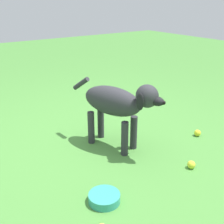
% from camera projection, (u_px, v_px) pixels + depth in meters
% --- Properties ---
extents(ground, '(14.00, 14.00, 0.00)m').
position_uv_depth(ground, '(92.00, 152.00, 2.58)').
color(ground, '#478438').
extents(dog, '(0.93, 0.42, 0.66)m').
position_uv_depth(dog, '(117.00, 103.00, 2.50)').
color(dog, '#2D2D33').
rests_on(dog, ground).
extents(tennis_ball_0, '(0.07, 0.07, 0.07)m').
position_uv_depth(tennis_ball_0, '(197.00, 133.00, 2.86)').
color(tennis_ball_0, yellow).
rests_on(tennis_ball_0, ground).
extents(tennis_ball_1, '(0.07, 0.07, 0.07)m').
position_uv_depth(tennis_ball_1, '(191.00, 165.00, 2.33)').
color(tennis_ball_1, yellow).
rests_on(tennis_ball_1, ground).
extents(water_bowl, '(0.22, 0.22, 0.06)m').
position_uv_depth(water_bowl, '(104.00, 198.00, 1.95)').
color(water_bowl, teal).
rests_on(water_bowl, ground).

